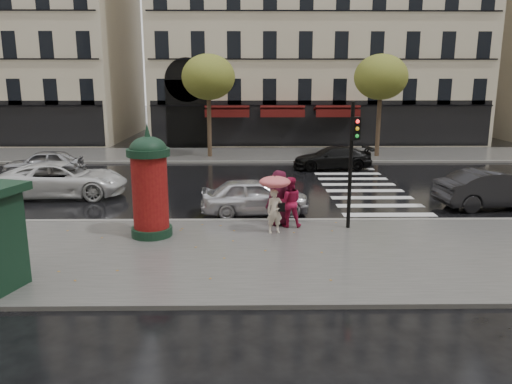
{
  "coord_description": "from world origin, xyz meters",
  "views": [
    {
      "loc": [
        0.6,
        -14.49,
        5.19
      ],
      "look_at": [
        0.81,
        1.5,
        1.5
      ],
      "focal_mm": 35.0,
      "sensor_mm": 36.0,
      "label": 1
    }
  ],
  "objects_px": {
    "car_silver": "(255,196)",
    "car_white": "(63,180)",
    "woman_red": "(289,202)",
    "morris_column": "(150,183)",
    "man_burgundy": "(279,198)",
    "car_black": "(332,158)",
    "car_far_silver": "(44,163)",
    "traffic_light": "(352,153)",
    "woman_umbrella": "(275,195)",
    "car_darkgrey": "(496,189)"
  },
  "relations": [
    {
      "from": "man_burgundy",
      "to": "car_silver",
      "type": "height_order",
      "value": "man_burgundy"
    },
    {
      "from": "man_burgundy",
      "to": "car_silver",
      "type": "distance_m",
      "value": 2.02
    },
    {
      "from": "morris_column",
      "to": "car_white",
      "type": "bearing_deg",
      "value": 130.09
    },
    {
      "from": "car_white",
      "to": "car_far_silver",
      "type": "bearing_deg",
      "value": 26.76
    },
    {
      "from": "man_burgundy",
      "to": "car_far_silver",
      "type": "distance_m",
      "value": 15.53
    },
    {
      "from": "car_far_silver",
      "to": "car_black",
      "type": "bearing_deg",
      "value": 91.98
    },
    {
      "from": "traffic_light",
      "to": "car_far_silver",
      "type": "distance_m",
      "value": 17.85
    },
    {
      "from": "man_burgundy",
      "to": "morris_column",
      "type": "height_order",
      "value": "morris_column"
    },
    {
      "from": "morris_column",
      "to": "man_burgundy",
      "type": "bearing_deg",
      "value": 15.76
    },
    {
      "from": "car_darkgrey",
      "to": "woman_umbrella",
      "type": "bearing_deg",
      "value": 104.94
    },
    {
      "from": "traffic_light",
      "to": "car_far_silver",
      "type": "relative_size",
      "value": 1.05
    },
    {
      "from": "woman_red",
      "to": "morris_column",
      "type": "bearing_deg",
      "value": 11.73
    },
    {
      "from": "woman_red",
      "to": "traffic_light",
      "type": "relative_size",
      "value": 0.41
    },
    {
      "from": "car_black",
      "to": "woman_umbrella",
      "type": "bearing_deg",
      "value": -21.68
    },
    {
      "from": "man_burgundy",
      "to": "car_white",
      "type": "bearing_deg",
      "value": -54.83
    },
    {
      "from": "car_silver",
      "to": "car_white",
      "type": "xyz_separation_m",
      "value": [
        -8.48,
        3.02,
        0.06
      ]
    },
    {
      "from": "traffic_light",
      "to": "car_far_silver",
      "type": "height_order",
      "value": "traffic_light"
    },
    {
      "from": "woman_umbrella",
      "to": "car_white",
      "type": "height_order",
      "value": "woman_umbrella"
    },
    {
      "from": "man_burgundy",
      "to": "traffic_light",
      "type": "xyz_separation_m",
      "value": [
        2.39,
        -0.49,
        1.64
      ]
    },
    {
      "from": "car_silver",
      "to": "car_darkgrey",
      "type": "height_order",
      "value": "car_darkgrey"
    },
    {
      "from": "woman_red",
      "to": "car_far_silver",
      "type": "distance_m",
      "value": 15.95
    },
    {
      "from": "car_black",
      "to": "car_far_silver",
      "type": "distance_m",
      "value": 15.94
    },
    {
      "from": "traffic_light",
      "to": "woman_umbrella",
      "type": "bearing_deg",
      "value": -169.59
    },
    {
      "from": "man_burgundy",
      "to": "car_silver",
      "type": "relative_size",
      "value": 0.47
    },
    {
      "from": "car_darkgrey",
      "to": "car_far_silver",
      "type": "relative_size",
      "value": 1.15
    },
    {
      "from": "man_burgundy",
      "to": "car_black",
      "type": "distance_m",
      "value": 12.07
    },
    {
      "from": "woman_umbrella",
      "to": "car_silver",
      "type": "xyz_separation_m",
      "value": [
        -0.63,
        2.76,
        -0.71
      ]
    },
    {
      "from": "morris_column",
      "to": "car_far_silver",
      "type": "xyz_separation_m",
      "value": [
        -7.87,
        10.92,
        -1.18
      ]
    },
    {
      "from": "car_silver",
      "to": "car_far_silver",
      "type": "relative_size",
      "value": 1.02
    },
    {
      "from": "morris_column",
      "to": "traffic_light",
      "type": "distance_m",
      "value": 6.72
    },
    {
      "from": "woman_umbrella",
      "to": "car_darkgrey",
      "type": "height_order",
      "value": "woman_umbrella"
    },
    {
      "from": "woman_red",
      "to": "morris_column",
      "type": "height_order",
      "value": "morris_column"
    },
    {
      "from": "woman_red",
      "to": "traffic_light",
      "type": "height_order",
      "value": "traffic_light"
    },
    {
      "from": "car_white",
      "to": "car_black",
      "type": "xyz_separation_m",
      "value": [
        13.04,
        6.64,
        -0.12
      ]
    },
    {
      "from": "traffic_light",
      "to": "car_white",
      "type": "relative_size",
      "value": 0.77
    },
    {
      "from": "car_silver",
      "to": "morris_column",
      "type": "bearing_deg",
      "value": 126.64
    },
    {
      "from": "car_silver",
      "to": "woman_umbrella",
      "type": "bearing_deg",
      "value": -171.88
    },
    {
      "from": "woman_umbrella",
      "to": "car_darkgrey",
      "type": "relative_size",
      "value": 0.42
    },
    {
      "from": "car_white",
      "to": "traffic_light",
      "type": "bearing_deg",
      "value": -117.45
    },
    {
      "from": "car_darkgrey",
      "to": "traffic_light",
      "type": "bearing_deg",
      "value": 108.99
    },
    {
      "from": "car_far_silver",
      "to": "woman_umbrella",
      "type": "bearing_deg",
      "value": 43.8
    },
    {
      "from": "woman_red",
      "to": "car_silver",
      "type": "relative_size",
      "value": 0.42
    },
    {
      "from": "car_white",
      "to": "car_black",
      "type": "distance_m",
      "value": 14.64
    },
    {
      "from": "woman_red",
      "to": "car_darkgrey",
      "type": "bearing_deg",
      "value": -161.4
    },
    {
      "from": "woman_red",
      "to": "car_white",
      "type": "relative_size",
      "value": 0.32
    },
    {
      "from": "car_far_silver",
      "to": "car_silver",
      "type": "bearing_deg",
      "value": 50.63
    },
    {
      "from": "man_burgundy",
      "to": "car_white",
      "type": "xyz_separation_m",
      "value": [
        -9.31,
        4.82,
        -0.32
      ]
    },
    {
      "from": "morris_column",
      "to": "car_silver",
      "type": "distance_m",
      "value": 4.69
    },
    {
      "from": "man_burgundy",
      "to": "car_white",
      "type": "relative_size",
      "value": 0.35
    },
    {
      "from": "man_burgundy",
      "to": "car_black",
      "type": "bearing_deg",
      "value": -135.48
    }
  ]
}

